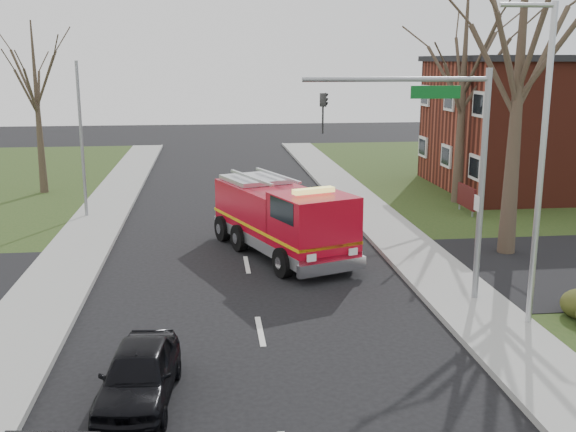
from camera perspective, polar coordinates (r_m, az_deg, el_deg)
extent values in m
plane|color=black|center=(18.08, -2.36, -9.75)|extent=(120.00, 120.00, 0.00)
cube|color=gray|center=(19.49, 16.33, -8.33)|extent=(2.40, 80.00, 0.15)
cube|color=gray|center=(18.68, -21.98, -9.72)|extent=(2.40, 80.00, 0.15)
cube|color=silver|center=(37.22, 13.26, 4.96)|extent=(0.12, 1.40, 1.20)
cube|color=#471011|center=(31.99, 14.88, 1.60)|extent=(0.12, 2.00, 1.00)
cylinder|color=gray|center=(31.35, 15.36, 0.50)|extent=(0.08, 0.08, 0.90)
cylinder|color=gray|center=(32.81, 14.33, 1.11)|extent=(0.08, 0.08, 0.90)
cone|color=#372B21|center=(25.07, 18.88, 10.06)|extent=(0.64, 0.64, 12.00)
cone|color=#372B21|center=(33.96, 14.56, 9.67)|extent=(0.56, 0.56, 10.50)
cone|color=#372B21|center=(37.74, -20.43, 8.43)|extent=(0.44, 0.44, 9.00)
cylinder|color=gray|center=(20.04, 16.07, 2.18)|extent=(0.18, 0.18, 6.80)
cylinder|color=gray|center=(18.85, 9.22, 11.36)|extent=(5.20, 0.14, 0.14)
cube|color=#0C591E|center=(19.19, 12.39, 10.21)|extent=(1.40, 0.06, 0.35)
imported|color=black|center=(18.42, 3.08, 10.38)|extent=(0.22, 0.18, 1.10)
cylinder|color=#B7BABF|center=(18.42, 20.62, 3.46)|extent=(0.16, 0.16, 8.40)
cylinder|color=#B7BABF|center=(17.94, 19.63, 16.48)|extent=(1.40, 0.12, 0.12)
cylinder|color=gray|center=(31.32, -17.07, 6.05)|extent=(0.14, 0.14, 7.00)
cube|color=#AC071B|center=(25.59, -1.72, 0.44)|extent=(3.92, 5.31, 1.93)
cube|color=#AC071B|center=(22.55, 2.15, -0.93)|extent=(3.08, 3.08, 2.20)
cube|color=#B7BABF|center=(24.81, -0.59, -1.81)|extent=(4.79, 7.54, 0.41)
cube|color=#E5B20C|center=(24.69, -0.60, -0.68)|extent=(4.80, 7.55, 0.11)
cube|color=black|center=(21.55, 3.50, 0.27)|extent=(1.98, 0.83, 0.78)
cube|color=#E5D866|center=(22.29, 2.18, 2.16)|extent=(1.49, 0.82, 0.17)
cylinder|color=black|center=(22.21, -0.43, -3.97)|extent=(0.66, 1.06, 1.01)
cylinder|color=black|center=(23.35, 4.79, -3.16)|extent=(0.66, 1.06, 1.01)
cylinder|color=black|center=(26.80, -5.55, -1.05)|extent=(0.66, 1.06, 1.01)
cylinder|color=black|center=(27.75, -0.98, -0.50)|extent=(0.66, 1.06, 1.01)
imported|color=black|center=(14.74, -12.50, -12.93)|extent=(1.77, 3.74, 1.24)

